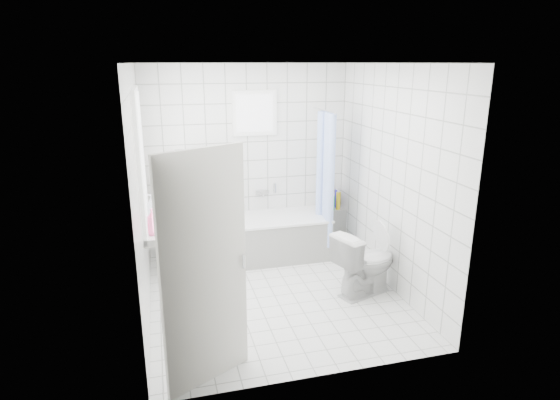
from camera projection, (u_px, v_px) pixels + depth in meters
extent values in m
plane|color=white|center=(275.00, 296.00, 5.43)|extent=(3.00, 3.00, 0.00)
plane|color=white|center=(274.00, 63.00, 4.69)|extent=(3.00, 3.00, 0.00)
cube|color=white|center=(248.00, 161.00, 6.45)|extent=(2.80, 0.02, 2.60)
cube|color=white|center=(321.00, 235.00, 3.67)|extent=(2.80, 0.02, 2.60)
cube|color=white|center=(140.00, 197.00, 4.72)|extent=(0.02, 3.00, 2.60)
cube|color=white|center=(392.00, 180.00, 5.40)|extent=(0.02, 3.00, 2.60)
cube|color=white|center=(143.00, 162.00, 4.92)|extent=(0.01, 0.90, 1.40)
cube|color=white|center=(255.00, 113.00, 6.25)|extent=(0.50, 0.01, 0.50)
cube|color=white|center=(153.00, 227.00, 5.14)|extent=(0.18, 1.02, 0.08)
cube|color=silver|center=(205.00, 272.00, 3.73)|extent=(0.72, 0.41, 2.00)
cube|color=white|center=(261.00, 239.00, 6.42)|extent=(1.83, 0.75, 0.55)
cube|color=white|center=(260.00, 219.00, 6.33)|extent=(1.85, 0.77, 0.03)
cube|color=white|center=(186.00, 213.00, 5.99)|extent=(0.15, 0.85, 1.50)
cube|color=white|center=(332.00, 226.00, 6.93)|extent=(0.40, 0.24, 0.55)
imported|color=silver|center=(365.00, 262.00, 5.39)|extent=(0.86, 0.66, 0.78)
cylinder|color=silver|center=(324.00, 110.00, 6.11)|extent=(0.02, 0.80, 0.02)
cube|color=silver|center=(262.00, 192.00, 6.59)|extent=(0.18, 0.06, 0.06)
imported|color=#D96CBE|center=(153.00, 207.00, 5.41)|extent=(0.11, 0.11, 0.18)
imported|color=pink|center=(152.00, 222.00, 4.78)|extent=(0.15, 0.15, 0.28)
imported|color=#2DCCCB|center=(153.00, 221.00, 4.97)|extent=(0.11, 0.11, 0.17)
imported|color=silver|center=(152.00, 208.00, 5.18)|extent=(0.16, 0.16, 0.31)
imported|color=silver|center=(153.00, 218.00, 5.09)|extent=(0.13, 0.13, 0.15)
cylinder|color=#1A19C8|center=(337.00, 199.00, 6.86)|extent=(0.06, 0.06, 0.27)
cylinder|color=yellow|center=(338.00, 201.00, 6.76)|extent=(0.06, 0.06, 0.26)
cylinder|color=#178F23|center=(332.00, 203.00, 6.74)|extent=(0.06, 0.06, 0.21)
cylinder|color=red|center=(329.00, 201.00, 6.84)|extent=(0.06, 0.06, 0.22)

